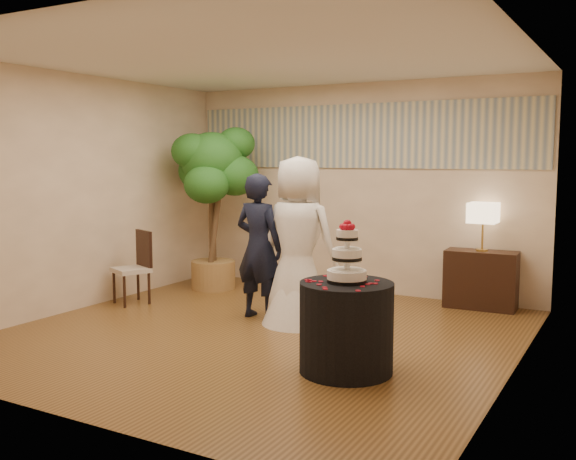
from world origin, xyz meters
The scene contains 15 objects.
floor centered at (0.00, 0.00, 0.00)m, with size 5.00×5.00×0.00m, color brown.
ceiling centered at (0.00, 0.00, 2.80)m, with size 5.00×5.00×0.00m, color white.
wall_back centered at (0.00, 2.50, 1.40)m, with size 5.00×0.06×2.80m, color beige.
wall_front centered at (0.00, -2.50, 1.40)m, with size 5.00×0.06×2.80m, color beige.
wall_left centered at (-2.50, 0.00, 1.40)m, with size 0.06×5.00×2.80m, color beige.
wall_right centered at (2.50, 0.00, 1.40)m, with size 0.06×5.00×2.80m, color beige.
mural_border centered at (0.00, 2.48, 2.10)m, with size 4.90×0.02×0.85m, color #ACB09F.
groom centered at (-0.37, 0.56, 0.82)m, with size 0.60×0.39×1.64m, color black.
bride centered at (0.14, 0.56, 0.92)m, with size 0.90×0.81×1.83m, color white.
cake_table centered at (1.25, -0.64, 0.39)m, with size 0.80×0.80×0.77m, color black.
wedding_cake centered at (1.25, -0.64, 1.04)m, with size 0.34×0.34×0.53m, color white, non-canonical shape.
console centered at (1.73, 2.27, 0.35)m, with size 0.84×0.37×0.70m, color black.
table_lamp centered at (1.73, 2.27, 0.99)m, with size 0.33×0.33×0.58m, color #D4B78B, non-canonical shape.
ficus_tree centered at (-1.79, 1.64, 1.14)m, with size 1.09×1.09×2.28m, color #25621F, non-canonical shape.
side_chair centered at (-2.13, 0.39, 0.45)m, with size 0.42×0.44×0.91m, color black, non-canonical shape.
Camera 1 is at (3.40, -5.52, 1.82)m, focal length 40.00 mm.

